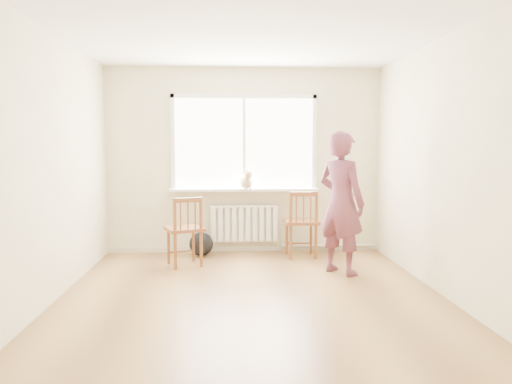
{
  "coord_description": "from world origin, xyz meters",
  "views": [
    {
      "loc": [
        -0.25,
        -5.08,
        1.57
      ],
      "look_at": [
        0.12,
        1.2,
        0.98
      ],
      "focal_mm": 35.0,
      "sensor_mm": 36.0,
      "label": 1
    }
  ],
  "objects": [
    {
      "name": "heating_pipe",
      "position": [
        1.25,
        2.19,
        0.08
      ],
      "size": [
        1.4,
        0.04,
        0.04
      ],
      "primitive_type": "cylinder",
      "rotation": [
        0.0,
        1.57,
        0.0
      ],
      "color": "silver",
      "rests_on": "back_wall"
    },
    {
      "name": "baseboard",
      "position": [
        0.0,
        2.23,
        0.04
      ],
      "size": [
        4.0,
        0.03,
        0.08
      ],
      "primitive_type": "cube",
      "color": "beige",
      "rests_on": "ground"
    },
    {
      "name": "windowsill",
      "position": [
        0.0,
        2.14,
        0.93
      ],
      "size": [
        2.15,
        0.22,
        0.04
      ],
      "primitive_type": "cube",
      "color": "white",
      "rests_on": "back_wall"
    },
    {
      "name": "radiator",
      "position": [
        0.0,
        2.16,
        0.44
      ],
      "size": [
        1.0,
        0.12,
        0.55
      ],
      "color": "white",
      "rests_on": "back_wall"
    },
    {
      "name": "chair_left",
      "position": [
        -0.79,
        1.35,
        0.46
      ],
      "size": [
        0.57,
        0.56,
        0.91
      ],
      "rotation": [
        0.0,
        0.0,
        3.5
      ],
      "color": "brown",
      "rests_on": "floor"
    },
    {
      "name": "window",
      "position": [
        0.0,
        2.22,
        1.66
      ],
      "size": [
        2.12,
        0.05,
        1.42
      ],
      "color": "white",
      "rests_on": "back_wall"
    },
    {
      "name": "back_wall",
      "position": [
        0.0,
        2.25,
        1.35
      ],
      "size": [
        4.0,
        0.01,
        2.7
      ],
      "primitive_type": "cube",
      "color": "beige",
      "rests_on": "ground"
    },
    {
      "name": "ceiling",
      "position": [
        0.0,
        0.0,
        2.7
      ],
      "size": [
        4.5,
        4.5,
        0.0
      ],
      "primitive_type": "plane",
      "rotation": [
        3.14,
        0.0,
        0.0
      ],
      "color": "white",
      "rests_on": "back_wall"
    },
    {
      "name": "person",
      "position": [
        1.14,
        0.89,
        0.87
      ],
      "size": [
        0.73,
        0.75,
        1.74
      ],
      "primitive_type": "imported",
      "rotation": [
        0.0,
        0.0,
        2.27
      ],
      "color": "#B43C6A",
      "rests_on": "floor"
    },
    {
      "name": "backpack",
      "position": [
        -0.62,
        1.95,
        0.17
      ],
      "size": [
        0.4,
        0.35,
        0.34
      ],
      "primitive_type": "ellipsoid",
      "rotation": [
        0.0,
        0.0,
        0.32
      ],
      "color": "black",
      "rests_on": "floor"
    },
    {
      "name": "chair_right",
      "position": [
        0.79,
        1.77,
        0.48
      ],
      "size": [
        0.48,
        0.45,
        0.94
      ],
      "rotation": [
        0.0,
        0.0,
        3.17
      ],
      "color": "brown",
      "rests_on": "floor"
    },
    {
      "name": "floor",
      "position": [
        0.0,
        0.0,
        0.0
      ],
      "size": [
        4.5,
        4.5,
        0.0
      ],
      "primitive_type": "plane",
      "color": "#A27642",
      "rests_on": "ground"
    },
    {
      "name": "cat",
      "position": [
        0.03,
        2.05,
        1.07
      ],
      "size": [
        0.24,
        0.43,
        0.29
      ],
      "rotation": [
        0.0,
        0.0,
        0.2
      ],
      "color": "beige",
      "rests_on": "windowsill"
    }
  ]
}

